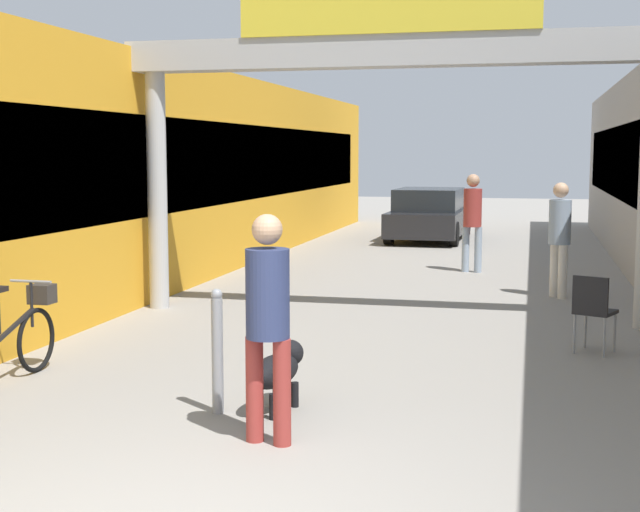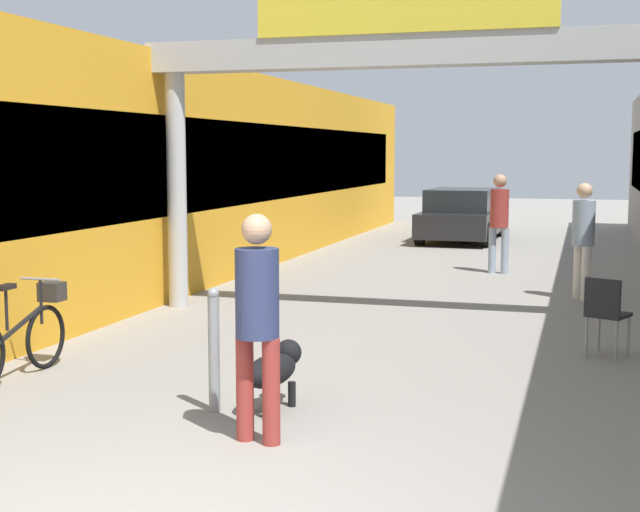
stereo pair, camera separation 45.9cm
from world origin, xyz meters
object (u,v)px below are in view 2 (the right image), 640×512
object	(u,v)px
dog_on_leash	(275,369)
parked_car_black	(462,216)
pedestrian_with_dog	(257,312)
bicycle_black_second	(22,335)
bollard_post_metal	(214,349)
cafe_chair_black_nearer	(606,309)
pedestrian_carrying_crate	(583,233)
pedestrian_elderly_walking	(499,216)

from	to	relation	value
dog_on_leash	parked_car_black	distance (m)	15.52
pedestrian_with_dog	bicycle_black_second	distance (m)	3.27
bollard_post_metal	cafe_chair_black_nearer	bearing A→B (deg)	43.38
pedestrian_carrying_crate	pedestrian_elderly_walking	distance (m)	3.06
dog_on_leash	bollard_post_metal	world-z (taller)	bollard_post_metal
bicycle_black_second	pedestrian_carrying_crate	bearing A→B (deg)	50.68
pedestrian_carrying_crate	bollard_post_metal	xyz separation A→B (m)	(-3.04, -7.09, -0.48)
pedestrian_carrying_crate	parked_car_black	xyz separation A→B (m)	(-2.99, 8.63, -0.39)
pedestrian_with_dog	pedestrian_carrying_crate	bearing A→B (deg)	72.93
pedestrian_carrying_crate	pedestrian_elderly_walking	size ratio (longest dim) A/B	0.97
dog_on_leash	bollard_post_metal	size ratio (longest dim) A/B	0.75
parked_car_black	pedestrian_with_dog	bearing A→B (deg)	-87.89
parked_car_black	bicycle_black_second	bearing A→B (deg)	-98.89
pedestrian_carrying_crate	cafe_chair_black_nearer	distance (m)	4.00
dog_on_leash	cafe_chair_black_nearer	world-z (taller)	cafe_chair_black_nearer
bicycle_black_second	bollard_post_metal	bearing A→B (deg)	-13.12
pedestrian_with_dog	dog_on_leash	distance (m)	1.12
dog_on_leash	bollard_post_metal	xyz separation A→B (m)	(-0.48, -0.21, 0.19)
pedestrian_elderly_walking	cafe_chair_black_nearer	size ratio (longest dim) A/B	2.08
dog_on_leash	parked_car_black	world-z (taller)	parked_car_black
bicycle_black_second	dog_on_leash	bearing A→B (deg)	-6.74
dog_on_leash	bicycle_black_second	size ratio (longest dim) A/B	0.48
pedestrian_elderly_walking	bicycle_black_second	world-z (taller)	pedestrian_elderly_walking
parked_car_black	pedestrian_carrying_crate	bearing A→B (deg)	-70.91
bollard_post_metal	dog_on_leash	bearing A→B (deg)	23.40
bicycle_black_second	parked_car_black	distance (m)	15.37
pedestrian_elderly_walking	parked_car_black	size ratio (longest dim) A/B	0.46
pedestrian_elderly_walking	pedestrian_carrying_crate	bearing A→B (deg)	-60.46
bollard_post_metal	cafe_chair_black_nearer	distance (m)	4.56
pedestrian_carrying_crate	parked_car_black	distance (m)	9.14
bicycle_black_second	cafe_chair_black_nearer	world-z (taller)	bicycle_black_second
pedestrian_with_dog	dog_on_leash	bearing A→B (deg)	101.30
bicycle_black_second	bollard_post_metal	xyz separation A→B (m)	(2.32, -0.54, 0.12)
dog_on_leash	pedestrian_carrying_crate	bearing A→B (deg)	69.59
pedestrian_with_dog	bollard_post_metal	distance (m)	1.06
pedestrian_carrying_crate	dog_on_leash	bearing A→B (deg)	-110.41
dog_on_leash	pedestrian_elderly_walking	bearing A→B (deg)	83.72
pedestrian_elderly_walking	bicycle_black_second	bearing A→B (deg)	-112.70
pedestrian_with_dog	bollard_post_metal	world-z (taller)	pedestrian_with_dog
pedestrian_elderly_walking	parked_car_black	xyz separation A→B (m)	(-1.48, 5.97, -0.43)
pedestrian_with_dog	parked_car_black	world-z (taller)	pedestrian_with_dog
pedestrian_elderly_walking	bollard_post_metal	xyz separation A→B (m)	(-1.53, -9.75, -0.52)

